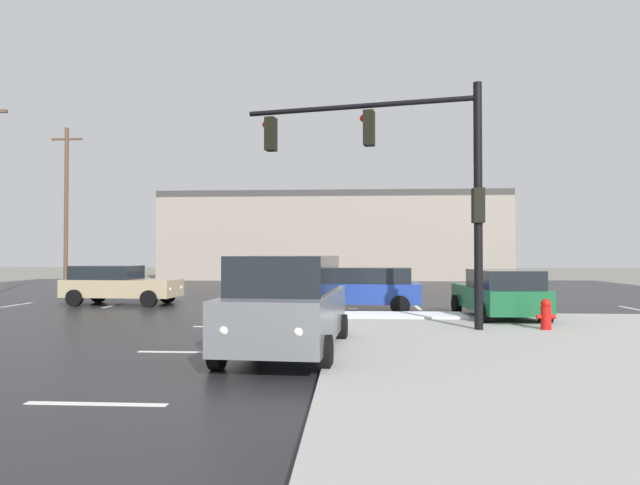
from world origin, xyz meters
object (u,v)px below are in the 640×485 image
object	(u,v)px
sedan_green	(499,293)
utility_pole_distant	(66,202)
fire_hydrant	(546,314)
sedan_navy	(281,274)
sedan_blue	(361,288)
sedan_tan	(118,284)
suv_grey	(288,302)
traffic_signal_mast	(410,166)

from	to	relation	value
sedan_green	utility_pole_distant	bearing A→B (deg)	47.62
fire_hydrant	sedan_navy	bearing A→B (deg)	117.16
fire_hydrant	utility_pole_distant	size ratio (longest dim) A/B	0.07
fire_hydrant	utility_pole_distant	xyz separation A→B (m)	(-25.17, 23.02, 5.18)
sedan_navy	sedan_blue	xyz separation A→B (m)	(4.60, -12.98, 0.00)
sedan_tan	suv_grey	bearing A→B (deg)	-48.53
sedan_navy	sedan_green	size ratio (longest dim) A/B	0.98
suv_grey	utility_pole_distant	xyz separation A→B (m)	(-18.87, 26.24, 4.62)
utility_pole_distant	sedan_green	bearing A→B (deg)	-39.08
utility_pole_distant	sedan_tan	bearing A→B (deg)	-55.81
traffic_signal_mast	sedan_navy	bearing A→B (deg)	-59.98
fire_hydrant	sedan_blue	size ratio (longest dim) A/B	0.17
traffic_signal_mast	utility_pole_distant	distance (m)	31.48
suv_grey	traffic_signal_mast	bearing A→B (deg)	144.63
sedan_blue	sedan_tan	bearing A→B (deg)	-9.63
sedan_blue	traffic_signal_mast	bearing A→B (deg)	107.27
traffic_signal_mast	fire_hydrant	bearing A→B (deg)	-172.77
traffic_signal_mast	sedan_tan	xyz separation A→B (m)	(-11.04, 7.01, -3.59)
sedan_green	sedan_tan	bearing A→B (deg)	69.51
sedan_navy	sedan_blue	bearing A→B (deg)	19.62
utility_pole_distant	suv_grey	bearing A→B (deg)	-54.27
fire_hydrant	sedan_green	world-z (taller)	sedan_green
fire_hydrant	sedan_blue	world-z (taller)	sedan_blue
utility_pole_distant	traffic_signal_mast	bearing A→B (deg)	-46.31
fire_hydrant	sedan_navy	size ratio (longest dim) A/B	0.17
traffic_signal_mast	sedan_blue	size ratio (longest dim) A/B	1.39
fire_hydrant	suv_grey	xyz separation A→B (m)	(-6.30, -3.21, 0.55)
traffic_signal_mast	sedan_tan	size ratio (longest dim) A/B	1.39
sedan_blue	sedan_green	bearing A→B (deg)	155.70
utility_pole_distant	sedan_blue	bearing A→B (deg)	-41.16
sedan_navy	suv_grey	xyz separation A→B (m)	(2.99, -21.31, 0.24)
sedan_navy	sedan_blue	distance (m)	13.77
sedan_navy	sedan_green	xyz separation A→B (m)	(8.85, -15.16, 0.00)
sedan_blue	suv_grey	world-z (taller)	suv_grey
sedan_green	utility_pole_distant	world-z (taller)	utility_pole_distant
fire_hydrant	sedan_green	size ratio (longest dim) A/B	0.17
sedan_blue	suv_grey	size ratio (longest dim) A/B	0.93
fire_hydrant	sedan_tan	distance (m)	16.21
sedan_blue	sedan_green	distance (m)	4.78
sedan_blue	sedan_tan	distance (m)	10.03
traffic_signal_mast	sedan_green	bearing A→B (deg)	-126.63
sedan_tan	sedan_green	bearing A→B (deg)	-13.66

